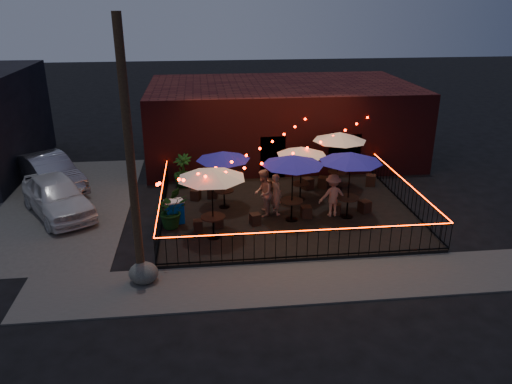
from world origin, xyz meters
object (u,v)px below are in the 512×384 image
(utility_pole, at_px, (130,160))
(cafe_table_0, at_px, (211,174))
(cafe_table_2, at_px, (293,161))
(boulder, at_px, (144,273))
(cafe_table_1, at_px, (223,156))
(cafe_table_4, at_px, (351,158))
(cooler, at_px, (175,212))
(cafe_table_3, at_px, (302,151))
(cafe_table_5, at_px, (340,137))

(utility_pole, height_order, cafe_table_0, utility_pole)
(cafe_table_2, bearing_deg, boulder, -144.57)
(utility_pole, bearing_deg, cafe_table_1, 61.28)
(cafe_table_1, bearing_deg, cafe_table_0, -101.18)
(cafe_table_2, bearing_deg, cafe_table_0, -159.17)
(utility_pole, height_order, boulder, utility_pole)
(boulder, bearing_deg, cafe_table_4, 26.91)
(cafe_table_4, height_order, cooler, cafe_table_4)
(cafe_table_0, xyz_separation_m, boulder, (-2.25, -2.63, -2.25))
(cafe_table_1, bearing_deg, cafe_table_3, 8.65)
(utility_pole, relative_size, cooler, 8.59)
(cafe_table_3, height_order, cafe_table_5, cafe_table_5)
(cafe_table_1, distance_m, cooler, 2.96)
(cafe_table_2, xyz_separation_m, cafe_table_4, (2.25, 0.05, 0.02))
(utility_pole, bearing_deg, cafe_table_0, 47.03)
(utility_pole, bearing_deg, cafe_table_4, 25.96)
(cafe_table_5, height_order, boulder, cafe_table_5)
(utility_pole, distance_m, cafe_table_5, 10.71)
(cafe_table_4, bearing_deg, cafe_table_1, 162.36)
(cooler, bearing_deg, cafe_table_2, -19.84)
(utility_pole, relative_size, cafe_table_5, 3.03)
(cafe_table_2, relative_size, boulder, 2.95)
(cafe_table_2, xyz_separation_m, cooler, (-4.53, 0.24, -1.96))
(utility_pole, height_order, cafe_table_5, utility_pole)
(cafe_table_5, bearing_deg, cooler, -157.91)
(cafe_table_0, bearing_deg, cafe_table_1, 78.82)
(cafe_table_4, xyz_separation_m, cooler, (-6.77, 0.19, -1.98))
(cooler, bearing_deg, cafe_table_4, -18.41)
(cafe_table_0, distance_m, cafe_table_2, 3.31)
(cafe_table_1, height_order, cafe_table_3, cafe_table_1)
(cafe_table_3, height_order, cooler, cafe_table_3)
(cafe_table_5, relative_size, boulder, 2.92)
(cafe_table_3, bearing_deg, boulder, -136.06)
(cafe_table_0, distance_m, cafe_table_1, 2.81)
(utility_pole, bearing_deg, cafe_table_3, 42.98)
(cafe_table_1, relative_size, cafe_table_2, 0.91)
(cafe_table_5, distance_m, cooler, 8.01)
(cafe_table_2, bearing_deg, cafe_table_3, 70.01)
(cooler, height_order, boulder, cooler)
(boulder, bearing_deg, cafe_table_1, 62.51)
(cafe_table_1, xyz_separation_m, cafe_table_3, (3.30, 0.50, -0.06))
(cafe_table_3, xyz_separation_m, cafe_table_5, (1.92, 1.09, 0.26))
(cafe_table_2, relative_size, cafe_table_4, 0.86)
(cafe_table_1, bearing_deg, utility_pole, -118.72)
(utility_pole, distance_m, cafe_table_2, 6.71)
(utility_pole, relative_size, cafe_table_4, 2.57)
(cafe_table_5, height_order, cooler, cafe_table_5)
(cafe_table_5, bearing_deg, cafe_table_4, -97.82)
(cafe_table_2, height_order, cafe_table_5, cafe_table_2)
(cafe_table_2, xyz_separation_m, boulder, (-5.34, -3.80, -2.23))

